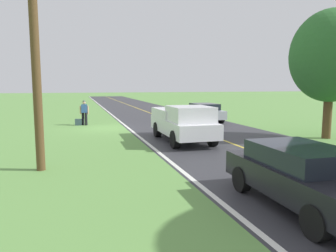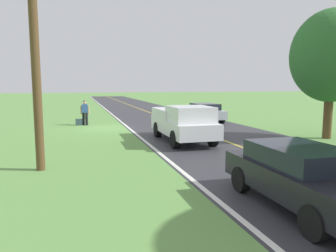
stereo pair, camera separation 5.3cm
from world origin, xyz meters
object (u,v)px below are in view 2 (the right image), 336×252
suitcase_carried (79,122)px  utility_pole_roadside (34,37)px  sedan_near_oncoming (204,112)px  pickup_truck_passing (184,123)px  tree_far_side_near (332,56)px  hitchhiker_walking (85,111)px  sedan_ahead_same_lane (303,175)px

suitcase_carried → utility_pole_roadside: size_ratio=0.05×
suitcase_carried → sedan_near_oncoming: bearing=92.5°
pickup_truck_passing → utility_pole_roadside: bearing=30.6°
suitcase_carried → pickup_truck_passing: bearing=35.7°
tree_far_side_near → hitchhiker_walking: bearing=-37.7°
suitcase_carried → pickup_truck_passing: pickup_truck_passing is taller
pickup_truck_passing → sedan_ahead_same_lane: pickup_truck_passing is taller
hitchhiker_walking → utility_pole_roadside: (1.76, 12.05, 3.34)m
suitcase_carried → tree_far_side_near: bearing=58.1°
pickup_truck_passing → sedan_ahead_same_lane: 8.87m
sedan_ahead_same_lane → sedan_near_oncoming: size_ratio=1.00×
suitcase_carried → sedan_near_oncoming: 9.28m
hitchhiker_walking → suitcase_carried: size_ratio=3.80×
hitchhiker_walking → sedan_ahead_same_lane: (-4.40, 17.19, -0.23)m
hitchhiker_walking → suitcase_carried: 0.87m
hitchhiker_walking → sedan_near_oncoming: size_ratio=0.40×
suitcase_carried → tree_far_side_near: 16.16m
hitchhiker_walking → pickup_truck_passing: (-4.55, 8.32, -0.01)m
hitchhiker_walking → suitcase_carried: (0.43, 0.05, -0.75)m
pickup_truck_passing → utility_pole_roadside: size_ratio=0.63×
suitcase_carried → tree_far_side_near: (-12.57, 9.32, 4.05)m
pickup_truck_passing → utility_pole_roadside: utility_pole_roadside is taller
pickup_truck_passing → sedan_near_oncoming: (-4.28, -7.92, -0.21)m
utility_pole_roadside → sedan_near_oncoming: bearing=-132.3°
tree_far_side_near → utility_pole_roadside: 14.15m
sedan_near_oncoming → utility_pole_roadside: bearing=47.7°
suitcase_carried → utility_pole_roadside: (1.33, 12.00, 4.10)m
sedan_near_oncoming → pickup_truck_passing: bearing=61.6°
tree_far_side_near → utility_pole_roadside: (13.90, 2.68, 0.05)m
tree_far_side_near → utility_pole_roadside: size_ratio=0.77×
hitchhiker_walking → sedan_near_oncoming: (-8.83, 0.41, -0.23)m
pickup_truck_passing → tree_far_side_near: (-7.60, 1.05, 3.31)m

